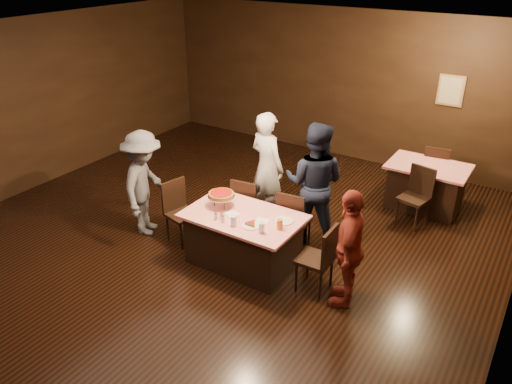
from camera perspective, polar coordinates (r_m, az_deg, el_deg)
room at (r=6.27m, az=-9.25°, el=8.16°), size 10.00×10.04×3.02m
main_table at (r=6.98m, az=-1.43°, el=-5.43°), size 1.60×1.00×0.77m
back_table at (r=8.94m, az=18.81°, el=0.62°), size 1.30×0.90×0.77m
chair_far_left at (r=7.67m, az=-0.80°, el=-1.51°), size 0.47×0.47×0.95m
chair_far_right at (r=7.31m, az=4.46°, el=-3.09°), size 0.46×0.46×0.95m
chair_end_left at (r=7.52m, az=-8.42°, el=-2.40°), size 0.50×0.50×0.95m
chair_end_right at (r=6.47m, az=6.75°, el=-7.48°), size 0.43×0.43×0.95m
chair_back_near at (r=8.28m, az=17.61°, el=-0.59°), size 0.50×0.50×0.95m
chair_back_far at (r=9.45m, az=19.85°, el=2.44°), size 0.46×0.46×0.95m
diner_white_jacket at (r=7.93m, az=1.27°, el=2.89°), size 0.75×0.59×1.80m
diner_navy_hoodie at (r=7.35m, az=6.68°, el=1.00°), size 1.03×0.88×1.86m
diner_grey_knit at (r=7.71m, az=-12.65°, el=0.94°), size 0.99×1.23×1.66m
diner_red_shirt at (r=6.16m, az=10.59°, el=-6.33°), size 0.63×0.99×1.56m
pizza_stand at (r=6.94m, az=-3.99°, el=-0.31°), size 0.38×0.38×0.22m
plate_with_slice at (r=6.52m, az=-0.52°, el=-3.70°), size 0.25×0.25×0.06m
plate_empty at (r=6.64m, az=3.21°, el=-3.32°), size 0.25×0.25×0.01m
glass_front_left at (r=6.51m, az=-2.58°, el=-3.32°), size 0.08×0.08×0.14m
glass_front_right at (r=6.35m, az=0.65°, el=-4.10°), size 0.08×0.08×0.14m
glass_amber at (r=6.44m, az=2.73°, el=-3.70°), size 0.08×0.08×0.14m
condiments at (r=6.65m, az=-4.12°, el=-2.89°), size 0.17×0.10×0.09m
napkin_center at (r=6.64m, az=0.69°, el=-3.32°), size 0.19×0.19×0.01m
napkin_left at (r=6.82m, az=-2.75°, el=-2.48°), size 0.21×0.21×0.01m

